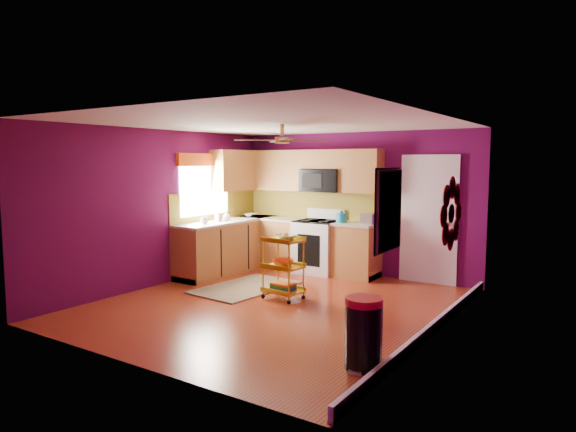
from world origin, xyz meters
The scene contains 18 objects.
ground centered at (0.00, 0.00, 0.00)m, with size 5.00×5.00×0.00m, color maroon.
room_envelope centered at (0.03, 0.00, 1.63)m, with size 4.54×5.04×2.52m.
lower_cabinets centered at (-1.35, 1.82, 0.43)m, with size 2.81×2.31×0.94m.
electric_range centered at (-0.55, 2.17, 0.48)m, with size 0.76×0.66×1.13m.
upper_cabinetry centered at (-1.24, 2.17, 1.80)m, with size 2.80×2.30×1.26m.
left_window centered at (-2.22, 1.05, 1.74)m, with size 0.08×1.35×1.08m.
panel_door centered at (1.35, 2.47, 1.02)m, with size 0.95×0.11×2.15m.
right_wall_art centered at (2.23, -0.34, 1.44)m, with size 0.04×2.74×1.04m.
ceiling_fan centered at (0.00, 0.20, 2.29)m, with size 1.01×1.01×0.26m.
shag_rug centered at (-0.93, 0.54, 0.01)m, with size 1.01×1.65×0.02m, color black.
rolling_cart centered at (-0.07, 0.34, 0.50)m, with size 0.58×0.45×0.98m.
trash_can centered at (1.97, -1.33, 0.35)m, with size 0.48×0.48×0.69m.
teal_kettle centered at (-0.09, 2.16, 1.02)m, with size 0.18×0.18×0.21m.
toaster centered at (0.40, 2.18, 1.03)m, with size 0.22×0.15×0.18m, color beige.
soap_bottle_a centered at (-1.97, 1.11, 1.04)m, with size 0.09×0.09×0.20m, color #EA3F72.
soap_bottle_b centered at (-1.94, 1.29, 1.03)m, with size 0.14×0.14×0.17m, color white.
counter_dish centered at (-1.99, 2.07, 0.97)m, with size 0.23×0.23×0.06m, color white.
counter_cup centered at (-1.93, 0.70, 0.99)m, with size 0.13×0.13×0.10m, color white.
Camera 1 is at (3.98, -5.72, 1.98)m, focal length 32.00 mm.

